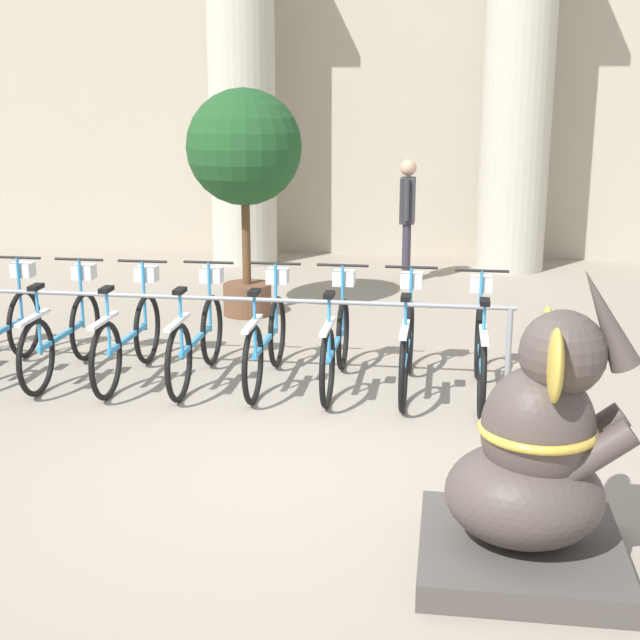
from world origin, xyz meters
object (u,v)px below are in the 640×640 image
(elephant_statue, at_px, (534,469))
(bicycle_7, at_px, (407,345))
(potted_tree, at_px, (244,155))
(bicycle_4, at_px, (197,337))
(bicycle_5, at_px, (267,339))
(bicycle_3, at_px, (129,336))
(person_pedestrian, at_px, (407,209))
(bicycle_6, at_px, (336,342))
(bicycle_8, at_px, (480,350))
(bicycle_2, at_px, (63,333))

(elephant_statue, bearing_deg, bicycle_7, 105.67)
(potted_tree, bearing_deg, bicycle_4, -87.60)
(bicycle_5, bearing_deg, bicycle_4, -176.58)
(elephant_statue, bearing_deg, bicycle_3, 139.30)
(bicycle_3, height_order, person_pedestrian, person_pedestrian)
(bicycle_4, bearing_deg, bicycle_6, 1.68)
(person_pedestrian, bearing_deg, elephant_statue, -81.86)
(bicycle_3, height_order, bicycle_8, same)
(bicycle_3, relative_size, potted_tree, 0.67)
(bicycle_3, distance_m, elephant_statue, 4.44)
(bicycle_3, distance_m, bicycle_4, 0.63)
(bicycle_2, relative_size, elephant_statue, 1.01)
(bicycle_4, bearing_deg, bicycle_8, -0.79)
(bicycle_2, relative_size, bicycle_3, 1.00)
(bicycle_3, bearing_deg, person_pedestrian, 63.74)
(bicycle_8, bearing_deg, bicycle_6, 176.74)
(bicycle_8, relative_size, person_pedestrian, 1.04)
(bicycle_5, height_order, potted_tree, potted_tree)
(bicycle_7, bearing_deg, bicycle_8, -6.15)
(bicycle_6, height_order, potted_tree, potted_tree)
(bicycle_3, distance_m, potted_tree, 2.95)
(bicycle_7, relative_size, bicycle_8, 1.00)
(potted_tree, bearing_deg, bicycle_7, -50.62)
(bicycle_5, relative_size, person_pedestrian, 1.04)
(bicycle_7, xyz_separation_m, bicycle_8, (0.63, -0.07, 0.00))
(bicycle_3, height_order, bicycle_7, same)
(bicycle_3, height_order, elephant_statue, elephant_statue)
(bicycle_6, height_order, person_pedestrian, person_pedestrian)
(bicycle_3, relative_size, bicycle_4, 1.00)
(person_pedestrian, bearing_deg, bicycle_3, -116.26)
(bicycle_4, xyz_separation_m, potted_tree, (-0.10, 2.47, 1.46))
(bicycle_5, bearing_deg, bicycle_8, -2.20)
(bicycle_5, distance_m, bicycle_8, 1.90)
(bicycle_4, height_order, potted_tree, potted_tree)
(bicycle_4, distance_m, potted_tree, 2.87)
(bicycle_2, relative_size, bicycle_4, 1.00)
(bicycle_2, xyz_separation_m, bicycle_6, (2.53, 0.07, 0.00))
(bicycle_3, bearing_deg, bicycle_7, 1.61)
(bicycle_6, distance_m, bicycle_8, 1.27)
(bicycle_7, bearing_deg, elephant_statue, -74.33)
(bicycle_4, xyz_separation_m, bicycle_5, (0.63, 0.04, 0.00))
(bicycle_2, height_order, person_pedestrian, person_pedestrian)
(bicycle_2, height_order, bicycle_8, same)
(bicycle_6, distance_m, potted_tree, 3.15)
(bicycle_5, xyz_separation_m, person_pedestrian, (1.02, 4.56, 0.60))
(bicycle_5, distance_m, potted_tree, 2.93)
(bicycle_2, xyz_separation_m, bicycle_4, (1.27, 0.04, 0.00))
(bicycle_7, xyz_separation_m, potted_tree, (-2.00, 2.44, 1.46))
(bicycle_3, relative_size, bicycle_8, 1.00)
(bicycle_3, relative_size, bicycle_5, 1.00)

